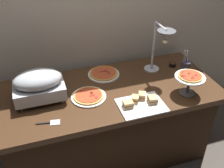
% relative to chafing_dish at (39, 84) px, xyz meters
% --- Properties ---
extents(ground_plane, '(8.00, 8.00, 0.00)m').
position_rel_chafing_dish_xyz_m(ground_plane, '(0.54, -0.04, -0.91)').
color(ground_plane, '#4C443D').
extents(back_wall, '(4.40, 0.04, 2.40)m').
position_rel_chafing_dish_xyz_m(back_wall, '(0.54, 0.46, 0.29)').
color(back_wall, '#B7A893').
rests_on(back_wall, ground_plane).
extents(buffet_table, '(1.90, 0.84, 0.76)m').
position_rel_chafing_dish_xyz_m(buffet_table, '(0.54, -0.04, -0.52)').
color(buffet_table, '#422816').
rests_on(buffet_table, ground_plane).
extents(chafing_dish, '(0.39, 0.27, 0.26)m').
position_rel_chafing_dish_xyz_m(chafing_dish, '(0.00, 0.00, 0.00)').
color(chafing_dish, '#B7BABF').
rests_on(chafing_dish, buffet_table).
extents(heat_lamp, '(0.15, 0.34, 0.48)m').
position_rel_chafing_dish_xyz_m(heat_lamp, '(1.05, -0.00, 0.22)').
color(heat_lamp, '#B7BABF').
rests_on(heat_lamp, buffet_table).
extents(pizza_plate_front, '(0.29, 0.29, 0.03)m').
position_rel_chafing_dish_xyz_m(pizza_plate_front, '(0.58, 0.20, -0.13)').
color(pizza_plate_front, white).
rests_on(pizza_plate_front, buffet_table).
extents(pizza_plate_center, '(0.29, 0.29, 0.03)m').
position_rel_chafing_dish_xyz_m(pizza_plate_center, '(0.37, -0.09, -0.13)').
color(pizza_plate_center, white).
rests_on(pizza_plate_center, buffet_table).
extents(pizza_plate_raised_stand, '(0.24, 0.24, 0.18)m').
position_rel_chafing_dish_xyz_m(pizza_plate_raised_stand, '(1.16, -0.29, -0.00)').
color(pizza_plate_raised_stand, '#595B60').
rests_on(pizza_plate_raised_stand, buffet_table).
extents(sandwich_platter, '(0.36, 0.27, 0.06)m').
position_rel_chafing_dish_xyz_m(sandwich_platter, '(0.73, -0.31, -0.13)').
color(sandwich_platter, white).
rests_on(sandwich_platter, buffet_table).
extents(sauce_cup_near, '(0.07, 0.07, 0.03)m').
position_rel_chafing_dish_xyz_m(sauce_cup_near, '(1.26, 0.14, -0.13)').
color(sauce_cup_near, black).
rests_on(sauce_cup_near, buffet_table).
extents(utensil_holder, '(0.08, 0.08, 0.23)m').
position_rel_chafing_dish_xyz_m(utensil_holder, '(1.32, 0.01, -0.09)').
color(utensil_holder, '#383347').
rests_on(utensil_holder, buffet_table).
extents(serving_spatula, '(0.17, 0.07, 0.01)m').
position_rel_chafing_dish_xyz_m(serving_spatula, '(0.03, -0.31, -0.14)').
color(serving_spatula, '#B7BABF').
rests_on(serving_spatula, buffet_table).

